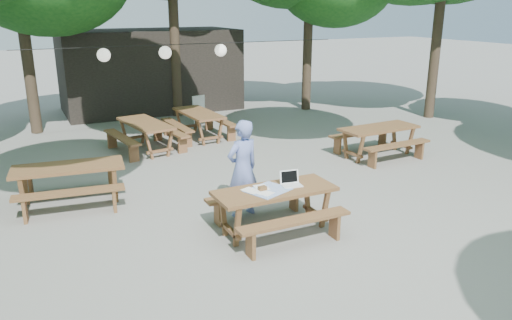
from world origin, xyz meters
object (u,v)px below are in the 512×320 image
object	(u,v)px
picnic_table_nw	(70,184)
plastic_chair	(202,117)
main_picnic_table	(275,210)
woman	(243,169)

from	to	relation	value
picnic_table_nw	plastic_chair	world-z (taller)	plastic_chair
plastic_chair	picnic_table_nw	bearing A→B (deg)	-144.21
picnic_table_nw	plastic_chair	size ratio (longest dim) A/B	2.31
main_picnic_table	woman	bearing A→B (deg)	101.89
main_picnic_table	plastic_chair	size ratio (longest dim) A/B	2.22
main_picnic_table	plastic_chair	distance (m)	8.03
picnic_table_nw	main_picnic_table	bearing A→B (deg)	-37.04
picnic_table_nw	woman	bearing A→B (deg)	-28.47
main_picnic_table	woman	size ratio (longest dim) A/B	1.15
main_picnic_table	woman	world-z (taller)	woman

